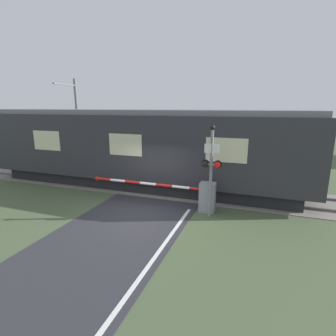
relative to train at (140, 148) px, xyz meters
name	(u,v)px	position (x,y,z in m)	size (l,w,h in m)	color
ground_plane	(139,213)	(1.53, -3.35, -2.00)	(80.00, 80.00, 0.00)	#475638
track_bed	(168,188)	(1.53, 0.00, -1.98)	(36.00, 3.20, 0.13)	slate
train	(140,148)	(0.00, 0.00, 0.00)	(16.44, 2.96, 3.91)	black
crossing_barrier	(197,195)	(3.57, -2.28, -1.35)	(5.45, 0.44, 1.19)	gray
signal_post	(211,166)	(4.16, -2.67, -0.05)	(0.76, 0.26, 3.44)	gray
catenary_pole	(78,124)	(-5.11, 1.76, 0.99)	(0.20, 1.90, 5.70)	slate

